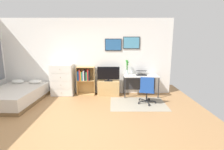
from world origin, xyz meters
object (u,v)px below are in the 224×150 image
at_px(television, 109,74).
at_px(wine_glass, 132,72).
at_px(desk, 140,79).
at_px(dresser, 63,80).
at_px(laptop, 142,73).
at_px(bamboo_vase, 127,67).
at_px(computer_mouse, 150,75).
at_px(office_chair, 147,90).
at_px(bed, 15,96).
at_px(bookshelf, 85,78).
at_px(tv_stand, 109,88).

distance_m(television, wine_glass, 0.83).
bearing_deg(desk, dresser, 179.93).
bearing_deg(laptop, bamboo_vase, 173.78).
height_order(television, computer_mouse, television).
bearing_deg(laptop, office_chair, -85.27).
bearing_deg(wine_glass, desk, 25.05).
height_order(television, laptop, television).
bearing_deg(computer_mouse, wine_glass, -176.46).
relative_size(bed, laptop, 4.95).
bearing_deg(dresser, bamboo_vase, 2.34).
bearing_deg(office_chair, desk, 106.58).
height_order(bookshelf, laptop, bookshelf).
distance_m(desk, wine_glass, 0.45).
bearing_deg(wine_glass, dresser, 176.40).
xyz_separation_m(tv_stand, desk, (1.13, -0.02, 0.34)).
height_order(bookshelf, bamboo_vase, bamboo_vase).
bearing_deg(desk, television, -179.81).
xyz_separation_m(desk, laptop, (0.03, 0.02, 0.20)).
bearing_deg(laptop, desk, -152.57).
relative_size(television, computer_mouse, 7.54).
bearing_deg(laptop, bed, -165.94).
height_order(dresser, bookshelf, dresser).
bearing_deg(bookshelf, bamboo_vase, 1.22).
xyz_separation_m(tv_stand, computer_mouse, (1.43, -0.13, 0.50)).
bearing_deg(dresser, tv_stand, 0.53).
distance_m(bed, wine_glass, 3.84).
distance_m(dresser, desk, 2.77).
bearing_deg(bamboo_vase, bed, -166.28).
relative_size(television, wine_glass, 4.36).
relative_size(bed, dresser, 1.82).
relative_size(bed, wine_glass, 11.35).
xyz_separation_m(bookshelf, laptop, (2.01, -0.05, 0.19)).
height_order(bookshelf, desk, bookshelf).
relative_size(tv_stand, bamboo_vase, 1.47).
xyz_separation_m(bookshelf, office_chair, (2.04, -0.94, -0.15)).
height_order(television, office_chair, television).
bearing_deg(wine_glass, bed, -170.45).
relative_size(television, laptop, 1.90).
bearing_deg(wine_glass, laptop, 24.99).
relative_size(bookshelf, television, 1.30).
bearing_deg(bamboo_vase, desk, -11.82).
height_order(dresser, laptop, dresser).
xyz_separation_m(bookshelf, desk, (1.98, -0.07, -0.00)).
bearing_deg(tv_stand, bed, -164.74).
distance_m(dresser, computer_mouse, 3.07).
bearing_deg(desk, tv_stand, 179.06).
relative_size(office_chair, bamboo_vase, 1.65).
distance_m(dresser, bookshelf, 0.79).
height_order(laptop, wine_glass, wine_glass).
xyz_separation_m(bed, bamboo_vase, (3.58, 0.87, 0.79)).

